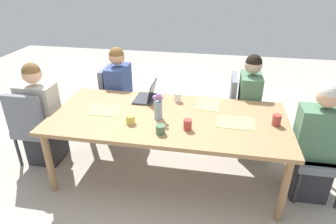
{
  "coord_description": "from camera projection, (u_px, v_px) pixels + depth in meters",
  "views": [
    {
      "loc": [
        -0.47,
        2.57,
        2.1
      ],
      "look_at": [
        0.0,
        0.0,
        0.77
      ],
      "focal_mm": 31.19,
      "sensor_mm": 36.0,
      "label": 1
    }
  ],
  "objects": [
    {
      "name": "laptop_near_right_near",
      "position": [
        147.0,
        96.0,
        3.3
      ],
      "size": [
        0.22,
        0.32,
        0.21
      ],
      "color": "#38383D",
      "rests_on": "dining_table"
    },
    {
      "name": "person_head_right_left_mid",
      "position": [
        42.0,
        120.0,
        3.31
      ],
      "size": [
        0.4,
        0.36,
        1.19
      ],
      "color": "#2D2D33",
      "rests_on": "ground_plane"
    },
    {
      "name": "coffee_mug_centre_left",
      "position": [
        277.0,
        120.0,
        2.77
      ],
      "size": [
        0.08,
        0.08,
        0.11
      ],
      "primitive_type": "cylinder",
      "color": "#AD3D38",
      "rests_on": "dining_table"
    },
    {
      "name": "placemat_near_right_near",
      "position": [
        143.0,
        98.0,
        3.35
      ],
      "size": [
        0.29,
        0.38,
        0.0
      ],
      "primitive_type": "cube",
      "rotation": [
        0.0,
        0.0,
        1.5
      ],
      "color": "#9EBC66",
      "rests_on": "dining_table"
    },
    {
      "name": "placemat_head_right_left_mid",
      "position": [
        104.0,
        110.0,
        3.08
      ],
      "size": [
        0.37,
        0.27,
        0.0
      ],
      "primitive_type": "cube",
      "rotation": [
        0.0,
        0.0,
        3.16
      ],
      "color": "#9EBC66",
      "rests_on": "dining_table"
    },
    {
      "name": "coffee_mug_far_left",
      "position": [
        160.0,
        129.0,
        2.64
      ],
      "size": [
        0.09,
        0.09,
        0.08
      ],
      "primitive_type": "cylinder",
      "color": "#47704C",
      "rests_on": "dining_table"
    },
    {
      "name": "placemat_head_left_left_near",
      "position": [
        236.0,
        123.0,
        2.84
      ],
      "size": [
        0.37,
        0.27,
        0.0
      ],
      "primitive_type": "cube",
      "rotation": [
        0.0,
        0.0,
        -0.03
      ],
      "color": "#9EBC66",
      "rests_on": "dining_table"
    },
    {
      "name": "chair_head_right_left_mid",
      "position": [
        34.0,
        125.0,
        3.26
      ],
      "size": [
        0.44,
        0.44,
        0.9
      ],
      "color": "slate",
      "rests_on": "ground_plane"
    },
    {
      "name": "coffee_mug_centre_right",
      "position": [
        188.0,
        125.0,
        2.7
      ],
      "size": [
        0.08,
        0.08,
        0.1
      ],
      "primitive_type": "cylinder",
      "color": "#AD3D38",
      "rests_on": "dining_table"
    },
    {
      "name": "person_near_left_far",
      "position": [
        248.0,
        108.0,
        3.59
      ],
      "size": [
        0.36,
        0.4,
        1.19
      ],
      "color": "#2D2D33",
      "rests_on": "ground_plane"
    },
    {
      "name": "placemat_near_left_far",
      "position": [
        208.0,
        104.0,
        3.22
      ],
      "size": [
        0.29,
        0.38,
        0.0
      ],
      "primitive_type": "cube",
      "rotation": [
        0.0,
        0.0,
        1.49
      ],
      "color": "#9EBC66",
      "rests_on": "dining_table"
    },
    {
      "name": "ground_plane",
      "position": [
        168.0,
        173.0,
        3.28
      ],
      "size": [
        10.0,
        10.0,
        0.0
      ],
      "primitive_type": "plane",
      "color": "#B2A899"
    },
    {
      "name": "flower_vase",
      "position": [
        158.0,
        107.0,
        2.86
      ],
      "size": [
        0.1,
        0.09,
        0.29
      ],
      "color": "#8EA8B7",
      "rests_on": "dining_table"
    },
    {
      "name": "chair_near_right_near",
      "position": [
        116.0,
        97.0,
        3.95
      ],
      "size": [
        0.44,
        0.44,
        0.9
      ],
      "color": "slate",
      "rests_on": "ground_plane"
    },
    {
      "name": "chair_head_left_left_near",
      "position": [
        318.0,
        147.0,
        2.86
      ],
      "size": [
        0.44,
        0.44,
        0.9
      ],
      "color": "slate",
      "rests_on": "ground_plane"
    },
    {
      "name": "coffee_mug_near_left",
      "position": [
        178.0,
        97.0,
        3.26
      ],
      "size": [
        0.08,
        0.08,
        0.1
      ],
      "primitive_type": "cylinder",
      "color": "white",
      "rests_on": "dining_table"
    },
    {
      "name": "coffee_mug_near_right",
      "position": [
        130.0,
        119.0,
        2.81
      ],
      "size": [
        0.09,
        0.09,
        0.08
      ],
      "primitive_type": "cylinder",
      "color": "#DBC64C",
      "rests_on": "dining_table"
    },
    {
      "name": "person_near_right_near",
      "position": [
        120.0,
        97.0,
        3.88
      ],
      "size": [
        0.36,
        0.4,
        1.19
      ],
      "color": "#2D2D33",
      "rests_on": "ground_plane"
    },
    {
      "name": "dining_table",
      "position": [
        168.0,
        122.0,
        2.98
      ],
      "size": [
        2.39,
        1.1,
        0.72
      ],
      "color": "#9E754C",
      "rests_on": "ground_plane"
    },
    {
      "name": "person_head_left_left_near",
      "position": [
        315.0,
        148.0,
        2.79
      ],
      "size": [
        0.4,
        0.36,
        1.19
      ],
      "color": "#2D2D33",
      "rests_on": "ground_plane"
    },
    {
      "name": "chair_near_left_far",
      "position": [
        241.0,
        107.0,
        3.66
      ],
      "size": [
        0.44,
        0.44,
        0.9
      ],
      "color": "slate",
      "rests_on": "ground_plane"
    }
  ]
}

